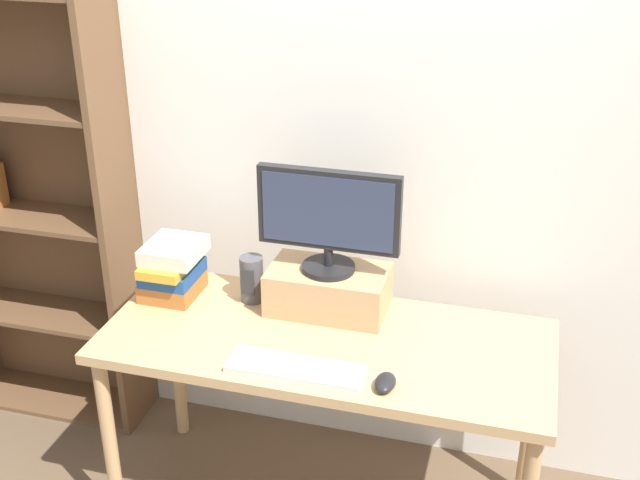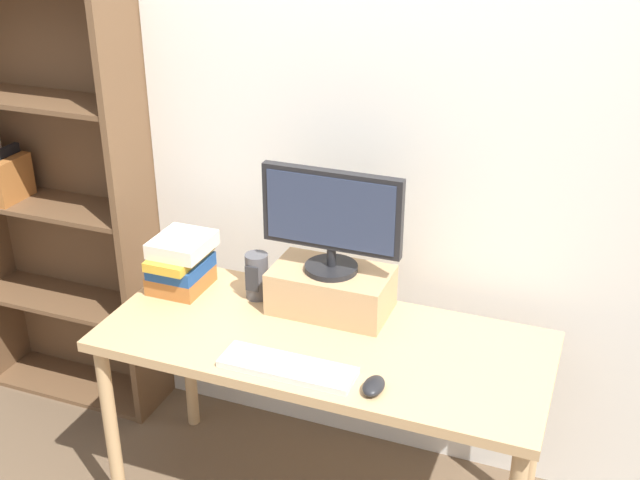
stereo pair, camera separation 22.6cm
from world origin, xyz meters
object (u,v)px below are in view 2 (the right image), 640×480
(riser_box, at_px, (331,290))
(keyboard, at_px, (288,367))
(desk, at_px, (323,358))
(book_stack, at_px, (181,262))
(computer_monitor, at_px, (331,217))
(desk_speaker, at_px, (257,276))
(bookshelf_unit, at_px, (53,201))
(computer_mouse, at_px, (374,386))

(riser_box, distance_m, keyboard, 0.41)
(desk, xyz_separation_m, book_stack, (-0.61, 0.13, 0.19))
(computer_monitor, distance_m, desk_speaker, 0.39)
(computer_monitor, distance_m, book_stack, 0.63)
(keyboard, bearing_deg, bookshelf_unit, 156.57)
(bookshelf_unit, height_order, desk_speaker, bookshelf_unit)
(bookshelf_unit, xyz_separation_m, book_stack, (0.73, -0.21, -0.05))
(computer_mouse, bearing_deg, riser_box, 125.37)
(computer_mouse, bearing_deg, bookshelf_unit, 160.24)
(desk_speaker, bearing_deg, book_stack, -173.06)
(computer_mouse, bearing_deg, keyboard, 178.97)
(desk, distance_m, book_stack, 0.65)
(computer_monitor, relative_size, keyboard, 1.13)
(riser_box, xyz_separation_m, book_stack, (-0.57, -0.05, 0.03))
(keyboard, height_order, computer_mouse, computer_mouse)
(riser_box, xyz_separation_m, desk_speaker, (-0.28, -0.01, 0.01))
(desk, relative_size, computer_mouse, 14.44)
(desk, height_order, computer_monitor, computer_monitor)
(desk_speaker, bearing_deg, desk, -27.56)
(keyboard, distance_m, computer_mouse, 0.28)
(riser_box, relative_size, keyboard, 0.96)
(bookshelf_unit, xyz_separation_m, computer_mouse, (1.59, -0.57, -0.14))
(computer_monitor, height_order, keyboard, computer_monitor)
(desk, relative_size, riser_box, 3.63)
(desk, height_order, bookshelf_unit, bookshelf_unit)
(bookshelf_unit, bearing_deg, computer_monitor, -7.31)
(riser_box, relative_size, computer_monitor, 0.84)
(computer_monitor, bearing_deg, computer_mouse, -54.53)
(desk, height_order, desk_speaker, desk_speaker)
(riser_box, relative_size, book_stack, 1.58)
(bookshelf_unit, height_order, computer_mouse, bookshelf_unit)
(riser_box, bearing_deg, computer_mouse, -54.63)
(desk_speaker, bearing_deg, computer_mouse, -34.59)
(desk_speaker, bearing_deg, riser_box, 2.66)
(keyboard, bearing_deg, desk_speaker, 126.37)
(desk, height_order, book_stack, book_stack)
(bookshelf_unit, bearing_deg, desk, -14.47)
(desk, distance_m, computer_monitor, 0.48)
(riser_box, bearing_deg, book_stack, -175.16)
(riser_box, bearing_deg, bookshelf_unit, 172.75)
(bookshelf_unit, height_order, computer_monitor, bookshelf_unit)
(desk_speaker, bearing_deg, keyboard, -53.63)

